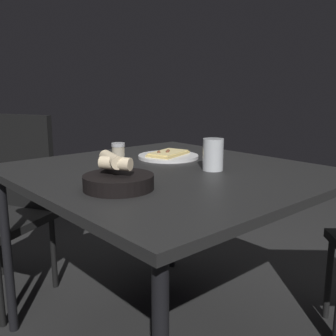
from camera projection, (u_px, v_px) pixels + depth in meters
dining_table at (169, 183)px, 1.53m from camera, size 1.15×1.08×0.76m
pizza_plate at (168, 156)px, 1.76m from camera, size 0.27×0.27×0.04m
bread_basket at (118, 179)px, 1.22m from camera, size 0.23×0.23×0.11m
beer_glass at (213, 156)px, 1.49m from camera, size 0.08×0.08×0.12m
pepper_shaker at (118, 154)px, 1.65m from camera, size 0.06×0.06×0.08m
chair_far at (7, 197)px, 1.99m from camera, size 0.59×0.59×0.94m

